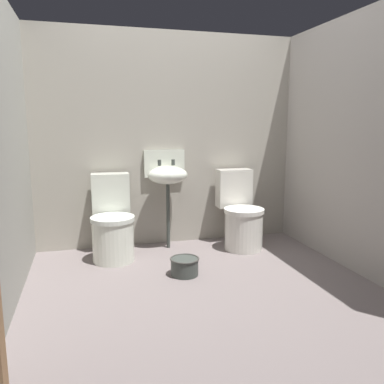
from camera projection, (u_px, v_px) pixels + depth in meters
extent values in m
cube|color=slate|center=(202.00, 291.00, 3.09)|extent=(3.10, 2.84, 0.08)
cube|color=#A49E90|center=(168.00, 140.00, 4.09)|extent=(3.10, 0.10, 2.17)
cube|color=#A29C95|center=(356.00, 144.00, 3.35)|extent=(0.10, 2.64, 2.17)
cylinder|color=silver|center=(113.00, 241.00, 3.62)|extent=(0.39, 0.39, 0.38)
cylinder|color=silver|center=(113.00, 219.00, 3.59)|extent=(0.41, 0.41, 0.04)
cube|color=silver|center=(111.00, 194.00, 3.84)|extent=(0.36, 0.19, 0.40)
cylinder|color=silver|center=(244.00, 231.00, 3.96)|extent=(0.38, 0.38, 0.38)
cylinder|color=silver|center=(244.00, 211.00, 3.92)|extent=(0.41, 0.41, 0.04)
cube|color=silver|center=(234.00, 188.00, 4.18)|extent=(0.36, 0.18, 0.40)
cylinder|color=#3A403B|center=(168.00, 216.00, 3.98)|extent=(0.04, 0.04, 0.66)
ellipsoid|color=silver|center=(168.00, 175.00, 3.91)|extent=(0.40, 0.32, 0.18)
cube|color=silver|center=(164.00, 163.00, 4.05)|extent=(0.42, 0.04, 0.28)
cylinder|color=#3A403B|center=(159.00, 163.00, 3.93)|extent=(0.04, 0.04, 0.06)
cylinder|color=#3A403B|center=(173.00, 162.00, 3.97)|extent=(0.04, 0.04, 0.06)
cylinder|color=#3A403B|center=(185.00, 267.00, 3.30)|extent=(0.23, 0.23, 0.14)
torus|color=#3A3A35|center=(185.00, 259.00, 3.29)|extent=(0.25, 0.25, 0.02)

